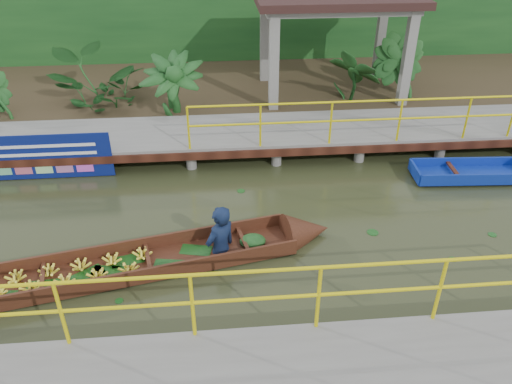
{
  "coord_description": "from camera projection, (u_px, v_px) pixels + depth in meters",
  "views": [
    {
      "loc": [
        -0.42,
        -7.68,
        5.62
      ],
      "look_at": [
        0.32,
        0.5,
        0.6
      ],
      "focal_mm": 35.0,
      "sensor_mm": 36.0,
      "label": 1
    }
  ],
  "objects": [
    {
      "name": "vendor_boat",
      "position": [
        122.0,
        257.0,
        8.39
      ],
      "size": [
        8.44,
        2.56,
        2.17
      ],
      "rotation": [
        0.0,
        0.0,
        0.21
      ],
      "color": "#381C0F",
      "rests_on": "ground"
    },
    {
      "name": "tropical_plants",
      "position": [
        163.0,
        86.0,
        13.28
      ],
      "size": [
        14.07,
        1.07,
        1.33
      ],
      "color": "#133E17",
      "rests_on": "ground"
    },
    {
      "name": "pavilion",
      "position": [
        335.0,
        8.0,
        13.6
      ],
      "size": [
        4.4,
        3.0,
        3.0
      ],
      "color": "slate",
      "rests_on": "ground"
    },
    {
      "name": "foliage_backdrop",
      "position": [
        222.0,
        12.0,
        16.95
      ],
      "size": [
        30.0,
        0.8,
        4.0
      ],
      "primitive_type": "cube",
      "color": "#133E17",
      "rests_on": "ground"
    },
    {
      "name": "moored_blue_boat",
      "position": [
        504.0,
        173.0,
        11.23
      ],
      "size": [
        3.12,
        0.99,
        0.73
      ],
      "rotation": [
        0.0,
        0.0,
        -0.06
      ],
      "color": "navy",
      "rests_on": "ground"
    },
    {
      "name": "land_strip",
      "position": [
        226.0,
        88.0,
        15.75
      ],
      "size": [
        30.0,
        8.0,
        0.45
      ],
      "primitive_type": "cube",
      "color": "#382E1C",
      "rests_on": "ground"
    },
    {
      "name": "far_dock",
      "position": [
        233.0,
        135.0,
        12.15
      ],
      "size": [
        16.0,
        2.06,
        1.66
      ],
      "color": "slate",
      "rests_on": "ground"
    },
    {
      "name": "blue_banner",
      "position": [
        33.0,
        157.0,
        10.97
      ],
      "size": [
        3.4,
        0.04,
        1.06
      ],
      "color": "navy",
      "rests_on": "ground"
    },
    {
      "name": "ground",
      "position": [
        242.0,
        233.0,
        9.49
      ],
      "size": [
        80.0,
        80.0,
        0.0
      ],
      "primitive_type": "plane",
      "color": "#293018",
      "rests_on": "ground"
    }
  ]
}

